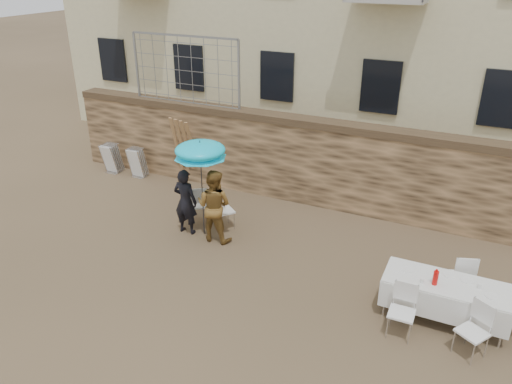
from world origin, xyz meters
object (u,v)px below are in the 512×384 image
at_px(man_suit, 185,202).
at_px(chair_stack_left, 116,156).
at_px(umbrella, 200,153).
at_px(table_chair_front_right, 473,331).
at_px(couple_chair_left, 199,204).
at_px(chair_stack_right, 140,161).
at_px(banquet_table, 447,285).
at_px(couple_chair_right, 224,210).
at_px(soda_bottle, 435,278).
at_px(table_chair_front_left, 402,312).
at_px(table_chair_back, 461,275).
at_px(woman_dress, 214,206).

height_order(man_suit, chair_stack_left, man_suit).
relative_size(umbrella, table_chair_front_right, 2.20).
height_order(couple_chair_left, chair_stack_right, couple_chair_left).
distance_m(man_suit, banquet_table, 5.81).
distance_m(couple_chair_right, chair_stack_right, 4.11).
height_order(umbrella, soda_bottle, umbrella).
distance_m(couple_chair_left, table_chair_front_left, 5.54).
bearing_deg(table_chair_back, couple_chair_right, -24.20).
xyz_separation_m(umbrella, couple_chair_left, (-0.40, 0.45, -1.52)).
height_order(couple_chair_right, chair_stack_right, couple_chair_right).
relative_size(soda_bottle, table_chair_front_left, 0.27).
distance_m(table_chair_front_left, chair_stack_left, 9.84).
bearing_deg(umbrella, chair_stack_right, 147.67).
distance_m(table_chair_front_left, table_chair_back, 1.74).
xyz_separation_m(table_chair_front_left, table_chair_back, (0.80, 1.55, 0.00)).
bearing_deg(table_chair_front_right, banquet_table, 155.83).
relative_size(banquet_table, chair_stack_right, 2.28).
height_order(man_suit, couple_chair_right, man_suit).
height_order(couple_chair_left, banquet_table, couple_chair_left).
relative_size(umbrella, table_chair_back, 2.20).
bearing_deg(couple_chair_left, couple_chair_right, 144.41).
xyz_separation_m(man_suit, woman_dress, (0.75, 0.00, 0.06)).
xyz_separation_m(couple_chair_left, table_chair_front_left, (5.16, -2.02, 0.00)).
bearing_deg(table_chair_back, banquet_table, 56.92).
xyz_separation_m(umbrella, banquet_table, (5.36, -0.82, -1.27)).
relative_size(table_chair_front_left, table_chair_front_right, 1.00).
xyz_separation_m(woman_dress, chair_stack_left, (-4.69, 2.27, -0.38)).
distance_m(banquet_table, soda_bottle, 0.30).
height_order(umbrella, chair_stack_right, umbrella).
height_order(umbrella, table_chair_back, umbrella).
distance_m(couple_chair_right, soda_bottle, 5.08).
height_order(woman_dress, umbrella, umbrella).
bearing_deg(chair_stack_right, couple_chair_right, -24.78).
height_order(couple_chair_left, table_chair_back, same).
distance_m(couple_chair_right, chair_stack_left, 4.95).
bearing_deg(umbrella, banquet_table, -8.74).
bearing_deg(table_chair_front_left, chair_stack_right, 155.01).
bearing_deg(couple_chair_left, umbrella, 96.05).
xyz_separation_m(couple_chair_right, table_chair_front_left, (4.46, -2.02, 0.00)).
height_order(couple_chair_right, table_chair_front_left, same).
bearing_deg(man_suit, woman_dress, 178.19).
bearing_deg(soda_bottle, couple_chair_left, 165.63).
height_order(table_chair_back, chair_stack_right, table_chair_back).
xyz_separation_m(table_chair_front_right, table_chair_back, (-0.30, 1.55, 0.00)).
bearing_deg(table_chair_front_right, chair_stack_right, -169.82).
bearing_deg(table_chair_front_right, couple_chair_right, -167.87).
relative_size(man_suit, chair_stack_left, 1.71).
height_order(soda_bottle, table_chair_front_left, soda_bottle).
bearing_deg(couple_chair_left, chair_stack_left, -59.25).
bearing_deg(couple_chair_left, table_chair_front_left, 122.99).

